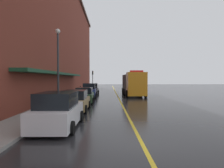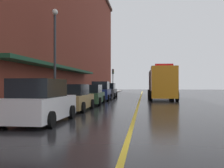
{
  "view_description": "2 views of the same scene",
  "coord_description": "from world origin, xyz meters",
  "views": [
    {
      "loc": [
        -1.31,
        -7.3,
        2.54
      ],
      "look_at": [
        -0.84,
        19.92,
        1.79
      ],
      "focal_mm": 31.6,
      "sensor_mm": 36.0,
      "label": 1
    },
    {
      "loc": [
        0.48,
        -8.3,
        1.63
      ],
      "look_at": [
        -2.18,
        14.17,
        1.66
      ],
      "focal_mm": 43.99,
      "sensor_mm": 36.0,
      "label": 2
    }
  ],
  "objects": [
    {
      "name": "ground_plane",
      "position": [
        0.0,
        25.0,
        0.0
      ],
      "size": [
        112.0,
        112.0,
        0.0
      ],
      "primitive_type": "plane",
      "color": "#232326"
    },
    {
      "name": "sidewalk_left",
      "position": [
        -6.2,
        25.0,
        0.07
      ],
      "size": [
        2.4,
        70.0,
        0.15
      ],
      "primitive_type": "cube",
      "color": "gray",
      "rests_on": "ground"
    },
    {
      "name": "lane_center_stripe",
      "position": [
        0.0,
        25.0,
        0.0
      ],
      "size": [
        0.16,
        70.0,
        0.01
      ],
      "primitive_type": "cube",
      "color": "gold",
      "rests_on": "ground"
    },
    {
      "name": "brick_building_left",
      "position": [
        -13.26,
        24.0,
        9.72
      ],
      "size": [
        12.88,
        64.0,
        19.43
      ],
      "color": "maroon",
      "rests_on": "ground"
    },
    {
      "name": "parked_car_0",
      "position": [
        -3.91,
        2.85,
        0.86
      ],
      "size": [
        2.18,
        4.51,
        1.86
      ],
      "rotation": [
        0.0,
        0.0,
        1.56
      ],
      "color": "silver",
      "rests_on": "ground"
    },
    {
      "name": "parked_car_1",
      "position": [
        -3.94,
        8.18,
        0.77
      ],
      "size": [
        2.14,
        4.33,
        1.64
      ],
      "rotation": [
        0.0,
        0.0,
        1.57
      ],
      "color": "#A5844C",
      "rests_on": "ground"
    },
    {
      "name": "parked_car_2",
      "position": [
        -3.87,
        13.69,
        0.76
      ],
      "size": [
        2.14,
        4.63,
        1.61
      ],
      "rotation": [
        0.0,
        0.0,
        1.61
      ],
      "color": "#2D5133",
      "rests_on": "ground"
    },
    {
      "name": "parked_car_3",
      "position": [
        -3.92,
        19.37,
        0.89
      ],
      "size": [
        2.05,
        4.37,
        1.92
      ],
      "rotation": [
        0.0,
        0.0,
        1.6
      ],
      "color": "navy",
      "rests_on": "ground"
    },
    {
      "name": "parked_car_4",
      "position": [
        -3.93,
        24.91,
        0.84
      ],
      "size": [
        2.09,
        4.4,
        1.79
      ],
      "rotation": [
        0.0,
        0.0,
        1.59
      ],
      "color": "#595B60",
      "rests_on": "ground"
    },
    {
      "name": "utility_truck",
      "position": [
        2.33,
        21.66,
        1.72
      ],
      "size": [
        2.9,
        8.45,
        3.62
      ],
      "rotation": [
        0.0,
        0.0,
        -1.56
      ],
      "color": "orange",
      "rests_on": "ground"
    },
    {
      "name": "parking_meter_0",
      "position": [
        -5.35,
        20.85,
        1.06
      ],
      "size": [
        0.14,
        0.18,
        1.33
      ],
      "color": "#4C4C51",
      "rests_on": "sidewalk_left"
    },
    {
      "name": "parking_meter_1",
      "position": [
        -5.35,
        20.97,
        1.06
      ],
      "size": [
        0.14,
        0.18,
        1.33
      ],
      "color": "#4C4C51",
      "rests_on": "sidewalk_left"
    },
    {
      "name": "street_lamp_left",
      "position": [
        -5.95,
        10.88,
        4.4
      ],
      "size": [
        0.44,
        0.44,
        6.94
      ],
      "color": "#33383D",
      "rests_on": "sidewalk_left"
    },
    {
      "name": "traffic_light_near",
      "position": [
        -5.29,
        41.97,
        3.16
      ],
      "size": [
        0.38,
        0.36,
        4.3
      ],
      "color": "#232326",
      "rests_on": "sidewalk_left"
    }
  ]
}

